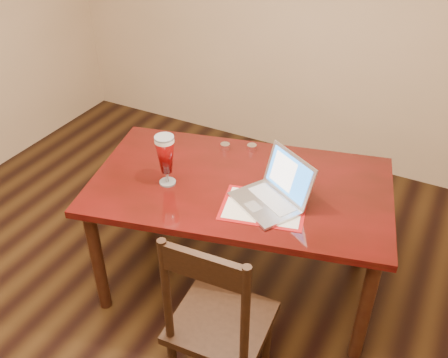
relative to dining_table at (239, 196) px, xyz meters
The scene contains 4 objects.
ground 1.06m from the dining_table, 110.41° to the right, with size 5.00×5.00×0.00m, color black.
room_shell 1.31m from the dining_table, 110.41° to the right, with size 4.51×5.01×2.71m.
dining_table is the anchor object (origin of this frame).
dining_chair 0.79m from the dining_table, 71.23° to the right, with size 0.49×0.47×1.10m.
Camera 1 is at (1.27, -1.38, 2.47)m, focal length 40.00 mm.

